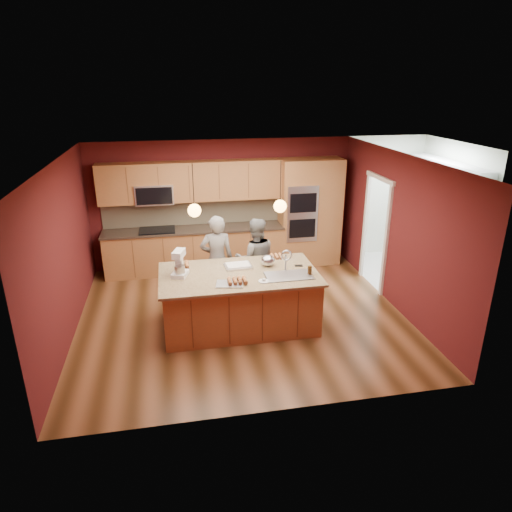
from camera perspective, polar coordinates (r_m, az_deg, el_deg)
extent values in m
plane|color=#432812|center=(7.99, -1.75, -7.41)|extent=(5.50, 5.50, 0.00)
plane|color=silver|center=(7.11, -1.99, 12.09)|extent=(5.50, 5.50, 0.00)
plane|color=#501517|center=(9.81, -4.19, 6.51)|extent=(5.50, 0.00, 5.50)
plane|color=#501517|center=(5.19, 2.55, -7.23)|extent=(5.50, 0.00, 5.50)
plane|color=#501517|center=(7.55, -22.94, 0.33)|extent=(0.00, 5.00, 5.00)
plane|color=#501517|center=(8.30, 17.26, 2.87)|extent=(0.00, 5.00, 5.00)
cube|color=#98643A|center=(9.75, -7.63, 0.72)|extent=(3.70, 0.60, 0.90)
cube|color=black|center=(9.59, -7.76, 3.31)|extent=(3.74, 0.64, 0.04)
cube|color=#C5B791|center=(9.78, -7.95, 5.52)|extent=(3.70, 0.03, 0.56)
cube|color=#98643A|center=(9.46, -8.10, 9.23)|extent=(3.70, 0.36, 0.80)
cube|color=black|center=(9.56, -12.25, 3.16)|extent=(0.72, 0.52, 0.03)
cube|color=#B8B9BF|center=(9.49, -12.59, 7.60)|extent=(0.76, 0.40, 0.40)
cube|color=#98643A|center=(9.89, 5.34, 5.38)|extent=(0.80, 0.60, 2.30)
cube|color=#B8B9BF|center=(9.60, 5.84, 5.19)|extent=(0.66, 0.04, 1.20)
cube|color=#98643A|center=(10.09, 8.91, 5.53)|extent=(0.50, 0.60, 2.30)
plane|color=beige|center=(10.16, 17.89, -2.03)|extent=(2.60, 2.60, 0.00)
plane|color=silver|center=(10.20, 23.21, 5.41)|extent=(0.00, 2.70, 2.70)
cube|color=silver|center=(9.96, 22.73, 8.70)|extent=(0.35, 2.40, 0.75)
cylinder|color=black|center=(6.81, -7.85, 8.50)|extent=(0.01, 0.01, 0.70)
sphere|color=#FFA949|center=(6.89, -7.71, 5.66)|extent=(0.20, 0.20, 0.20)
cylinder|color=black|center=(6.99, 3.08, 9.00)|extent=(0.01, 0.01, 0.70)
sphere|color=#FFA949|center=(7.08, 3.03, 6.23)|extent=(0.20, 0.20, 0.20)
cube|color=#98643A|center=(7.51, -2.10, -5.56)|extent=(2.43, 1.31, 0.89)
cube|color=#D5C086|center=(7.31, -2.15, -2.30)|extent=(2.53, 1.41, 0.04)
cube|color=#B8B9BF|center=(7.25, 4.11, -3.06)|extent=(0.73, 0.42, 0.18)
imported|color=black|center=(8.20, -4.91, -0.43)|extent=(0.60, 0.39, 1.63)
imported|color=slate|center=(8.31, -0.07, -0.39)|extent=(0.79, 0.63, 1.54)
cube|color=white|center=(7.29, -9.48, -2.22)|extent=(0.30, 0.34, 0.07)
cube|color=white|center=(7.33, -9.60, -0.58)|extent=(0.13, 0.12, 0.29)
cube|color=white|center=(7.19, -9.65, 0.27)|extent=(0.23, 0.32, 0.11)
cylinder|color=#B8BCC0|center=(7.22, -9.51, -1.79)|extent=(0.17, 0.17, 0.15)
cube|color=silver|center=(7.54, -2.25, -1.27)|extent=(0.46, 0.35, 0.03)
cube|color=white|center=(7.53, -2.26, -1.13)|extent=(0.40, 0.29, 0.02)
cube|color=#B8B9BF|center=(6.91, -3.32, -3.49)|extent=(0.45, 0.36, 0.02)
ellipsoid|color=#B8BCC0|center=(7.55, 1.48, -0.57)|extent=(0.23, 0.23, 0.20)
cylinder|color=silver|center=(6.99, 1.00, -3.17)|extent=(0.17, 0.17, 0.01)
cylinder|color=#311C09|center=(7.28, 6.73, -1.78)|extent=(0.07, 0.07, 0.14)
cube|color=black|center=(7.61, 5.37, -1.20)|extent=(0.14, 0.09, 0.01)
cube|color=white|center=(9.99, 21.96, -0.09)|extent=(0.60, 0.61, 0.92)
cube|color=white|center=(10.58, 19.91, 1.23)|extent=(0.69, 0.70, 0.89)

